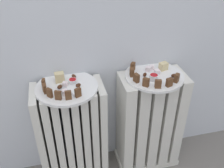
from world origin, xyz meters
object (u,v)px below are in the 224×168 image
(radiator_right, at_px, (149,123))
(radiator_left, at_px, (73,136))
(plate_left, at_px, (67,87))
(plate_right, at_px, (154,76))
(fork, at_px, (67,91))
(jam_bowl_right, at_px, (154,77))
(jam_bowl_left, at_px, (73,81))

(radiator_right, bearing_deg, radiator_left, -180.00)
(radiator_right, xyz_separation_m, plate_left, (-0.40, 0.00, 0.29))
(radiator_right, relative_size, plate_right, 2.07)
(radiator_left, height_order, fork, fork)
(plate_left, xyz_separation_m, jam_bowl_right, (0.38, -0.04, 0.02))
(radiator_left, relative_size, jam_bowl_left, 14.83)
(fork, bearing_deg, jam_bowl_right, -0.48)
(radiator_left, height_order, radiator_right, same)
(radiator_left, distance_m, plate_left, 0.29)
(plate_right, xyz_separation_m, fork, (-0.40, -0.04, 0.01))
(plate_right, distance_m, jam_bowl_right, 0.05)
(jam_bowl_right, relative_size, fork, 0.47)
(plate_right, height_order, jam_bowl_right, jam_bowl_right)
(jam_bowl_left, bearing_deg, plate_left, -146.55)
(radiator_right, distance_m, fork, 0.50)
(plate_right, xyz_separation_m, jam_bowl_right, (-0.02, -0.04, 0.02))
(jam_bowl_left, relative_size, fork, 0.43)
(fork, bearing_deg, radiator_right, 5.14)
(radiator_left, xyz_separation_m, jam_bowl_left, (0.03, 0.02, 0.31))
(jam_bowl_left, height_order, fork, jam_bowl_left)
(plate_left, bearing_deg, plate_right, 0.00)
(radiator_left, height_order, plate_right, plate_right)
(radiator_left, xyz_separation_m, plate_right, (0.40, 0.00, 0.29))
(radiator_right, height_order, plate_left, plate_left)
(jam_bowl_right, bearing_deg, jam_bowl_left, 170.56)
(plate_left, relative_size, fork, 3.11)
(plate_left, xyz_separation_m, jam_bowl_left, (0.03, 0.02, 0.02))
(plate_left, height_order, fork, fork)
(radiator_right, relative_size, plate_left, 2.07)
(radiator_left, relative_size, plate_right, 2.07)
(plate_left, height_order, jam_bowl_left, jam_bowl_left)
(radiator_right, bearing_deg, jam_bowl_right, -116.70)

